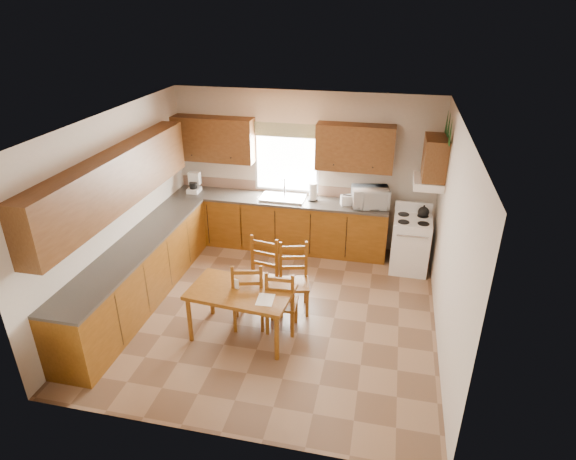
% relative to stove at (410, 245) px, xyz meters
% --- Properties ---
extents(floor, '(4.50, 4.50, 0.00)m').
position_rel_stove_xyz_m(floor, '(-1.88, -1.62, -0.44)').
color(floor, '#836248').
rests_on(floor, ground).
extents(ceiling, '(4.50, 4.50, 0.00)m').
position_rel_stove_xyz_m(ceiling, '(-1.88, -1.62, 2.26)').
color(ceiling, brown).
rests_on(ceiling, floor).
extents(wall_left, '(4.50, 4.50, 0.00)m').
position_rel_stove_xyz_m(wall_left, '(-4.13, -1.62, 0.91)').
color(wall_left, beige).
rests_on(wall_left, floor).
extents(wall_right, '(4.50, 4.50, 0.00)m').
position_rel_stove_xyz_m(wall_right, '(0.37, -1.62, 0.91)').
color(wall_right, beige).
rests_on(wall_right, floor).
extents(wall_back, '(4.50, 4.50, 0.00)m').
position_rel_stove_xyz_m(wall_back, '(-1.88, 0.63, 0.91)').
color(wall_back, beige).
rests_on(wall_back, floor).
extents(wall_front, '(4.50, 4.50, 0.00)m').
position_rel_stove_xyz_m(wall_front, '(-1.88, -3.87, 0.91)').
color(wall_front, beige).
rests_on(wall_front, floor).
extents(lower_cab_back, '(3.75, 0.60, 0.88)m').
position_rel_stove_xyz_m(lower_cab_back, '(-2.25, 0.33, 0.00)').
color(lower_cab_back, brown).
rests_on(lower_cab_back, floor).
extents(lower_cab_left, '(0.60, 3.60, 0.88)m').
position_rel_stove_xyz_m(lower_cab_left, '(-3.83, -1.77, 0.00)').
color(lower_cab_left, brown).
rests_on(lower_cab_left, floor).
extents(counter_back, '(3.75, 0.63, 0.04)m').
position_rel_stove_xyz_m(counter_back, '(-2.25, 0.33, 0.46)').
color(counter_back, '#433E38').
rests_on(counter_back, lower_cab_back).
extents(counter_left, '(0.63, 3.60, 0.04)m').
position_rel_stove_xyz_m(counter_left, '(-3.83, -1.77, 0.46)').
color(counter_left, '#433E38').
rests_on(counter_left, lower_cab_left).
extents(backsplash, '(3.75, 0.01, 0.18)m').
position_rel_stove_xyz_m(backsplash, '(-2.25, 0.62, 0.57)').
color(backsplash, '#8B6A57').
rests_on(backsplash, counter_back).
extents(upper_cab_back_left, '(1.41, 0.33, 0.75)m').
position_rel_stove_xyz_m(upper_cab_back_left, '(-3.43, 0.46, 1.42)').
color(upper_cab_back_left, brown).
rests_on(upper_cab_back_left, wall_back).
extents(upper_cab_back_right, '(1.25, 0.33, 0.75)m').
position_rel_stove_xyz_m(upper_cab_back_right, '(-1.02, 0.46, 1.42)').
color(upper_cab_back_right, brown).
rests_on(upper_cab_back_right, wall_back).
extents(upper_cab_left, '(0.33, 3.60, 0.75)m').
position_rel_stove_xyz_m(upper_cab_left, '(-3.96, -1.77, 1.42)').
color(upper_cab_left, brown).
rests_on(upper_cab_left, wall_left).
extents(upper_cab_stove, '(0.33, 0.62, 0.62)m').
position_rel_stove_xyz_m(upper_cab_stove, '(0.20, 0.03, 1.46)').
color(upper_cab_stove, brown).
rests_on(upper_cab_stove, wall_right).
extents(range_hood, '(0.44, 0.62, 0.12)m').
position_rel_stove_xyz_m(range_hood, '(0.15, 0.03, 1.08)').
color(range_hood, white).
rests_on(range_hood, wall_right).
extents(window_frame, '(1.13, 0.02, 1.18)m').
position_rel_stove_xyz_m(window_frame, '(-2.18, 0.60, 1.11)').
color(window_frame, white).
rests_on(window_frame, wall_back).
extents(window_pane, '(1.05, 0.01, 1.10)m').
position_rel_stove_xyz_m(window_pane, '(-2.18, 0.59, 1.11)').
color(window_pane, white).
rests_on(window_pane, wall_back).
extents(window_valance, '(1.19, 0.01, 0.24)m').
position_rel_stove_xyz_m(window_valance, '(-2.18, 0.57, 1.61)').
color(window_valance, '#3E5931').
rests_on(window_valance, wall_back).
extents(sink_basin, '(0.75, 0.45, 0.04)m').
position_rel_stove_xyz_m(sink_basin, '(-2.18, 0.33, 0.50)').
color(sink_basin, silver).
rests_on(sink_basin, counter_back).
extents(pine_decal_a, '(0.22, 0.22, 0.36)m').
position_rel_stove_xyz_m(pine_decal_a, '(0.33, -0.29, 1.94)').
color(pine_decal_a, '#153E17').
rests_on(pine_decal_a, wall_right).
extents(pine_decal_b, '(0.22, 0.22, 0.36)m').
position_rel_stove_xyz_m(pine_decal_b, '(0.33, 0.03, 1.98)').
color(pine_decal_b, '#153E17').
rests_on(pine_decal_b, wall_right).
extents(pine_decal_c, '(0.22, 0.22, 0.36)m').
position_rel_stove_xyz_m(pine_decal_c, '(0.33, 0.35, 1.94)').
color(pine_decal_c, '#153E17').
rests_on(pine_decal_c, wall_right).
extents(stove, '(0.60, 0.62, 0.87)m').
position_rel_stove_xyz_m(stove, '(0.00, 0.00, 0.00)').
color(stove, white).
rests_on(stove, floor).
extents(coffeemaker, '(0.20, 0.24, 0.34)m').
position_rel_stove_xyz_m(coffeemaker, '(-3.79, 0.29, 0.65)').
color(coffeemaker, white).
rests_on(coffeemaker, counter_back).
extents(paper_towel, '(0.14, 0.14, 0.31)m').
position_rel_stove_xyz_m(paper_towel, '(-1.67, 0.37, 0.64)').
color(paper_towel, white).
rests_on(paper_towel, counter_back).
extents(toaster, '(0.24, 0.19, 0.17)m').
position_rel_stove_xyz_m(toaster, '(-1.08, 0.30, 0.57)').
color(toaster, white).
rests_on(toaster, counter_back).
extents(microwave, '(0.62, 0.50, 0.33)m').
position_rel_stove_xyz_m(microwave, '(-0.71, 0.30, 0.65)').
color(microwave, white).
rests_on(microwave, counter_back).
extents(dining_table, '(1.37, 0.87, 0.70)m').
position_rel_stove_xyz_m(dining_table, '(-2.14, -2.25, -0.09)').
color(dining_table, brown).
rests_on(dining_table, floor).
extents(chair_near_left, '(0.41, 0.39, 0.94)m').
position_rel_stove_xyz_m(chair_near_left, '(-1.66, -2.00, 0.03)').
color(chair_near_left, brown).
rests_on(chair_near_left, floor).
extents(chair_near_right, '(0.50, 0.49, 1.00)m').
position_rel_stove_xyz_m(chair_near_right, '(-2.12, -2.00, 0.06)').
color(chair_near_right, brown).
rests_on(chair_near_right, floor).
extents(chair_far_left, '(0.50, 0.49, 1.04)m').
position_rel_stove_xyz_m(chair_far_left, '(-2.08, -1.60, 0.08)').
color(chair_far_left, brown).
rests_on(chair_far_left, floor).
extents(chair_far_right, '(0.50, 0.49, 0.99)m').
position_rel_stove_xyz_m(chair_far_right, '(-1.60, -1.55, 0.06)').
color(chair_far_right, brown).
rests_on(chair_far_right, floor).
extents(table_paper, '(0.22, 0.28, 0.00)m').
position_rel_stove_xyz_m(table_paper, '(-1.78, -2.39, 0.26)').
color(table_paper, white).
rests_on(table_paper, dining_table).
extents(table_card, '(0.10, 0.06, 0.13)m').
position_rel_stove_xyz_m(table_card, '(-2.22, -2.21, 0.33)').
color(table_card, white).
rests_on(table_card, dining_table).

